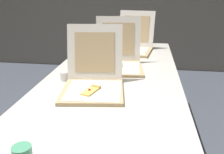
{
  "coord_description": "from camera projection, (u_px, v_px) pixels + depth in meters",
  "views": [
    {
      "loc": [
        0.24,
        -1.04,
        1.36
      ],
      "look_at": [
        0.02,
        0.48,
        0.8
      ],
      "focal_mm": 39.75,
      "sensor_mm": 36.0,
      "label": 1
    }
  ],
  "objects": [
    {
      "name": "cup_white_far",
      "position": [
        97.0,
        57.0,
        2.21
      ],
      "size": [
        0.06,
        0.06,
        0.06
      ],
      "primitive_type": "cylinder",
      "color": "white",
      "rests_on": "table"
    },
    {
      "name": "cup_white_mid",
      "position": [
        76.0,
        69.0,
        1.9
      ],
      "size": [
        0.06,
        0.06,
        0.06
      ],
      "primitive_type": "cylinder",
      "color": "white",
      "rests_on": "table"
    },
    {
      "name": "pizza_box_middle",
      "position": [
        118.0,
        61.0,
        2.0
      ],
      "size": [
        0.43,
        0.49,
        0.39
      ],
      "rotation": [
        0.0,
        0.0,
        0.13
      ],
      "color": "tan",
      "rests_on": "table"
    },
    {
      "name": "pizza_box_front",
      "position": [
        93.0,
        82.0,
        1.57
      ],
      "size": [
        0.43,
        0.51,
        0.39
      ],
      "rotation": [
        0.0,
        0.0,
        0.13
      ],
      "color": "tan",
      "rests_on": "table"
    },
    {
      "name": "napkin_pile",
      "position": [
        74.0,
        151.0,
        0.99
      ],
      "size": [
        0.17,
        0.17,
        0.01
      ],
      "color": "white",
      "rests_on": "table"
    },
    {
      "name": "table",
      "position": [
        113.0,
        82.0,
        1.85
      ],
      "size": [
        0.97,
        2.42,
        0.74
      ],
      "color": "beige",
      "rests_on": "ground"
    },
    {
      "name": "cup_white_near_center",
      "position": [
        64.0,
        76.0,
        1.74
      ],
      "size": [
        0.06,
        0.06,
        0.06
      ],
      "primitive_type": "cylinder",
      "color": "white",
      "rests_on": "table"
    },
    {
      "name": "pizza_box_back",
      "position": [
        132.0,
        46.0,
        2.53
      ],
      "size": [
        0.44,
        0.52,
        0.39
      ],
      "rotation": [
        0.0,
        0.0,
        -0.14
      ],
      "color": "tan",
      "rests_on": "table"
    }
  ]
}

